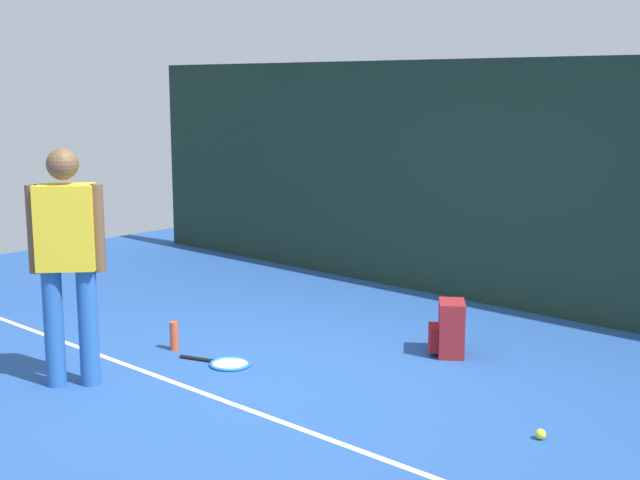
# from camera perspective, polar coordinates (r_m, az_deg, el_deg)

# --- Properties ---
(ground_plane) EXTENTS (12.00, 12.00, 0.00)m
(ground_plane) POSITION_cam_1_polar(r_m,az_deg,el_deg) (6.31, -2.48, -9.47)
(ground_plane) COLOR #234C93
(back_fence) EXTENTS (10.00, 0.10, 2.37)m
(back_fence) POSITION_cam_1_polar(r_m,az_deg,el_deg) (8.39, 12.05, 3.62)
(back_fence) COLOR #192D23
(back_fence) RESTS_ON ground
(court_line) EXTENTS (9.00, 0.05, 0.00)m
(court_line) POSITION_cam_1_polar(r_m,az_deg,el_deg) (5.97, -6.10, -10.67)
(court_line) COLOR white
(court_line) RESTS_ON ground
(tennis_player) EXTENTS (0.43, 0.44, 1.70)m
(tennis_player) POSITION_cam_1_polar(r_m,az_deg,el_deg) (6.27, -16.45, -0.83)
(tennis_player) COLOR #2659A5
(tennis_player) RESTS_ON ground
(tennis_racket) EXTENTS (0.64, 0.41, 0.03)m
(tennis_racket) POSITION_cam_1_polar(r_m,az_deg,el_deg) (6.72, -6.19, -8.15)
(tennis_racket) COLOR black
(tennis_racket) RESTS_ON ground
(backpack) EXTENTS (0.38, 0.38, 0.44)m
(backpack) POSITION_cam_1_polar(r_m,az_deg,el_deg) (6.93, 8.59, -5.90)
(backpack) COLOR maroon
(backpack) RESTS_ON ground
(tennis_ball_near_player) EXTENTS (0.07, 0.07, 0.07)m
(tennis_ball_near_player) POSITION_cam_1_polar(r_m,az_deg,el_deg) (5.52, 14.45, -12.38)
(tennis_ball_near_player) COLOR #CCE033
(tennis_ball_near_player) RESTS_ON ground
(water_bottle) EXTENTS (0.07, 0.07, 0.24)m
(water_bottle) POSITION_cam_1_polar(r_m,az_deg,el_deg) (7.11, -9.67, -6.30)
(water_bottle) COLOR #D84C26
(water_bottle) RESTS_ON ground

